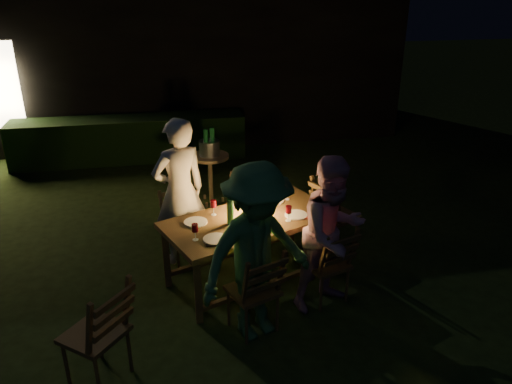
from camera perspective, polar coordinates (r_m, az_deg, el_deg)
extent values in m
plane|color=black|center=(6.25, -10.52, -7.47)|extent=(40.00, 40.00, 0.00)
cube|color=black|center=(11.69, -11.78, 15.26)|extent=(10.00, 4.00, 3.20)
cube|color=black|center=(9.57, -14.18, 5.89)|extent=(4.20, 0.70, 0.80)
cube|color=#53391B|center=(5.41, -0.63, -3.26)|extent=(2.06, 1.54, 0.06)
cube|color=#53391B|center=(4.98, -6.62, -11.40)|extent=(0.07, 0.07, 0.68)
cube|color=#53391B|center=(5.57, -10.18, -7.53)|extent=(0.07, 0.07, 0.68)
cube|color=#53391B|center=(5.78, 8.56, -6.14)|extent=(0.07, 0.07, 0.68)
cube|color=#53391B|center=(6.30, 4.05, -3.32)|extent=(0.07, 0.07, 0.68)
cube|color=#53391B|center=(4.81, -0.37, -11.20)|extent=(0.55, 0.54, 0.04)
cube|color=#53391B|center=(4.53, 0.88, -9.50)|extent=(0.45, 0.29, 0.50)
cube|color=#53391B|center=(5.28, 7.99, -8.18)|extent=(0.52, 0.51, 0.04)
cube|color=#53391B|center=(5.02, 9.42, -6.51)|extent=(0.44, 0.27, 0.49)
cube|color=#53391B|center=(5.96, -8.17, -4.33)|extent=(0.52, 0.51, 0.04)
cube|color=#53391B|center=(5.99, -9.03, -1.46)|extent=(0.43, 0.28, 0.48)
cube|color=#53391B|center=(6.38, -0.04, -1.94)|extent=(0.56, 0.55, 0.04)
cube|color=#53391B|center=(6.40, -1.01, 0.83)|extent=(0.45, 0.31, 0.50)
cube|color=#53391B|center=(6.22, 9.18, -2.68)|extent=(0.58, 0.59, 0.04)
cube|color=#53391B|center=(5.97, 8.02, -0.69)|extent=(0.33, 0.47, 0.53)
cube|color=#53391B|center=(4.47, -17.97, -15.18)|extent=(0.62, 0.63, 0.04)
cube|color=#53391B|center=(4.18, -16.52, -13.02)|extent=(0.40, 0.45, 0.53)
imported|color=silver|center=(5.82, -8.72, 0.00)|extent=(0.75, 0.63, 1.76)
imported|color=#B77E97|center=(5.04, 8.75, -4.75)|extent=(0.96, 0.87, 1.62)
imported|color=#366D39|center=(4.53, 0.10, -7.08)|extent=(1.29, 1.02, 1.74)
cube|color=white|center=(5.45, -0.47, -2.51)|extent=(0.15, 0.15, 0.03)
cube|color=white|center=(5.32, -0.48, 0.59)|extent=(0.16, 0.16, 0.03)
cylinder|color=#FF9E3F|center=(5.40, -0.47, -1.41)|extent=(0.09, 0.09, 0.18)
cylinder|color=white|center=(5.33, -6.92, -3.43)|extent=(0.25, 0.25, 0.01)
cylinder|color=white|center=(4.98, -4.65, -5.36)|extent=(0.25, 0.25, 0.01)
cylinder|color=white|center=(5.78, 1.97, -1.01)|extent=(0.25, 0.25, 0.01)
cylinder|color=white|center=(5.46, 4.60, -2.62)|extent=(0.25, 0.25, 0.01)
cylinder|color=#0F471E|center=(5.22, -2.96, -2.26)|extent=(0.07, 0.07, 0.28)
cube|color=red|center=(5.08, -0.13, -4.67)|extent=(0.18, 0.14, 0.01)
cube|color=red|center=(5.46, 5.95, -2.69)|extent=(0.18, 0.14, 0.01)
cube|color=black|center=(4.89, -4.92, -5.99)|extent=(0.14, 0.07, 0.01)
cylinder|color=olive|center=(7.36, -5.31, 4.06)|extent=(0.57, 0.57, 0.04)
cylinder|color=olive|center=(7.49, -5.21, 1.40)|extent=(0.07, 0.07, 0.74)
cylinder|color=#A5A8AD|center=(7.32, -5.35, 5.04)|extent=(0.30, 0.30, 0.22)
cylinder|color=#0F471E|center=(7.26, -5.73, 5.29)|extent=(0.07, 0.07, 0.32)
cylinder|color=#0F471E|center=(7.35, -5.01, 5.53)|extent=(0.07, 0.07, 0.32)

